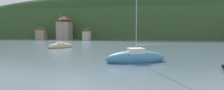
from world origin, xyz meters
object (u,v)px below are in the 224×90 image
object	(u,v)px
shore_building_central	(87,34)
sailboat_mid_6	(136,58)
shore_building_west	(41,33)
shore_building_westcentral	(64,28)
sailboat_far_0	(60,46)

from	to	relation	value
shore_building_central	sailboat_mid_6	size ratio (longest dim) A/B	0.46
shore_building_west	shore_building_central	bearing A→B (deg)	0.76
shore_building_westcentral	shore_building_central	size ratio (longest dim) A/B	2.04
shore_building_west	sailboat_far_0	size ratio (longest dim) A/B	0.69
shore_building_central	sailboat_mid_6	xyz separation A→B (m)	(25.53, -57.90, -2.13)
shore_building_westcentral	sailboat_mid_6	bearing A→B (deg)	-57.93
shore_building_westcentral	shore_building_central	distance (m)	11.79
shore_building_west	shore_building_westcentral	world-z (taller)	shore_building_westcentral
shore_building_westcentral	shore_building_west	bearing A→B (deg)	-173.17
shore_building_west	sailboat_mid_6	size ratio (longest dim) A/B	0.51
shore_building_west	sailboat_far_0	distance (m)	50.37
shore_building_west	shore_building_westcentral	bearing A→B (deg)	6.83
shore_building_central	sailboat_far_0	distance (m)	41.64
shore_building_central	shore_building_westcentral	bearing A→B (deg)	174.67
shore_building_westcentral	sailboat_mid_6	world-z (taller)	sailboat_mid_6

